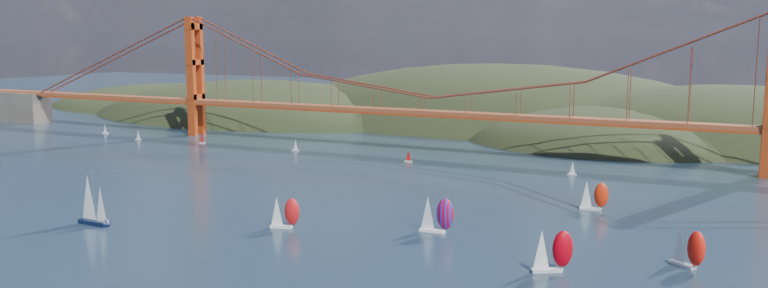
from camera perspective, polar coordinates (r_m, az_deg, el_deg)
ground at (r=155.74m, az=-22.72°, el=-9.92°), size 1200.00×1200.00×0.00m
headlands at (r=385.41m, az=15.51°, el=-0.82°), size 725.00×225.00×96.00m
bridge at (r=299.57m, az=3.46°, el=5.52°), size 552.00×12.00×55.00m
sloop_navy at (r=200.39m, az=-21.36°, el=-4.02°), size 8.98×5.16×13.88m
racer_0 at (r=185.15m, az=-7.63°, el=-5.15°), size 7.65×4.47×8.58m
racer_1 at (r=154.13m, az=12.65°, el=-7.89°), size 8.42×6.66×9.58m
racer_2 at (r=165.26m, az=22.10°, el=-7.26°), size 7.96×6.78×9.21m
racer_3 at (r=209.87m, az=15.67°, el=-3.78°), size 7.68×4.01×8.62m
racer_rwb at (r=179.76m, az=3.98°, el=-5.33°), size 8.51×3.51×9.75m
distant_boat_0 at (r=380.87m, az=-20.49°, el=1.11°), size 3.00×2.00×4.70m
distant_boat_1 at (r=353.48m, az=-18.21°, el=0.69°), size 3.00×2.00×4.70m
distant_boat_2 at (r=334.16m, az=-13.70°, el=0.45°), size 3.00×2.00×4.70m
distant_boat_3 at (r=306.16m, az=-6.76°, el=-0.08°), size 3.00×2.00×4.70m
distant_boat_8 at (r=259.77m, az=14.17°, el=-1.79°), size 3.00×2.00×4.70m
distant_boat_9 at (r=277.80m, az=1.88°, el=-0.89°), size 3.00×2.00×4.70m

